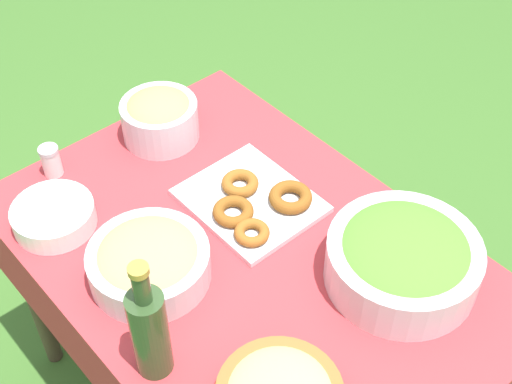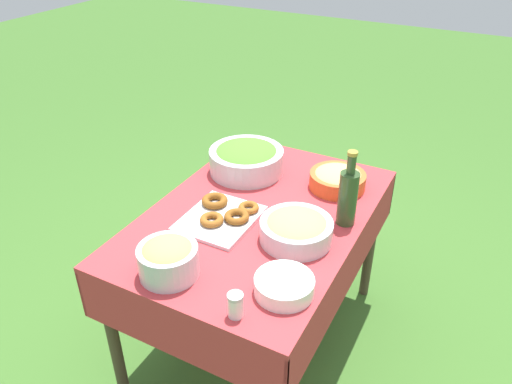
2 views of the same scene
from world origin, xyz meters
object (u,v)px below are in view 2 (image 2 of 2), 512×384
(salad_bowl, at_px, (246,158))
(fruit_bowl, at_px, (168,258))
(pasta_bowl, at_px, (338,179))
(donut_platter, at_px, (222,215))
(plate_stack, at_px, (284,286))
(olive_oil_bottle, at_px, (348,196))
(bread_bowl, at_px, (296,229))

(salad_bowl, xyz_separation_m, fruit_bowl, (-0.79, -0.12, -0.00))
(salad_bowl, distance_m, pasta_bowl, 0.45)
(donut_platter, height_order, fruit_bowl, fruit_bowl)
(plate_stack, height_order, fruit_bowl, fruit_bowl)
(plate_stack, relative_size, olive_oil_bottle, 0.63)
(fruit_bowl, bearing_deg, salad_bowl, 8.47)
(pasta_bowl, relative_size, bread_bowl, 0.89)
(olive_oil_bottle, bearing_deg, donut_platter, 114.80)
(pasta_bowl, distance_m, olive_oil_bottle, 0.29)
(salad_bowl, distance_m, fruit_bowl, 0.80)
(salad_bowl, xyz_separation_m, plate_stack, (-0.69, -0.52, -0.04))
(salad_bowl, xyz_separation_m, pasta_bowl, (0.06, -0.44, -0.02))
(pasta_bowl, relative_size, donut_platter, 0.77)
(salad_bowl, relative_size, olive_oil_bottle, 1.09)
(donut_platter, height_order, bread_bowl, bread_bowl)
(fruit_bowl, bearing_deg, pasta_bowl, -20.88)
(olive_oil_bottle, relative_size, fruit_bowl, 1.52)
(plate_stack, distance_m, bread_bowl, 0.31)
(fruit_bowl, bearing_deg, bread_bowl, -38.80)
(pasta_bowl, distance_m, plate_stack, 0.75)
(salad_bowl, distance_m, plate_stack, 0.87)
(donut_platter, bearing_deg, plate_stack, -124.25)
(donut_platter, xyz_separation_m, plate_stack, (-0.28, -0.42, 0.01))
(salad_bowl, xyz_separation_m, donut_platter, (-0.40, -0.11, -0.05))
(salad_bowl, relative_size, donut_platter, 1.08)
(bread_bowl, distance_m, fruit_bowl, 0.51)
(bread_bowl, relative_size, fruit_bowl, 1.33)
(salad_bowl, bearing_deg, pasta_bowl, -82.03)
(salad_bowl, relative_size, pasta_bowl, 1.39)
(bread_bowl, xyz_separation_m, fruit_bowl, (-0.40, 0.32, 0.02))
(olive_oil_bottle, distance_m, bread_bowl, 0.26)
(olive_oil_bottle, distance_m, fruit_bowl, 0.76)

